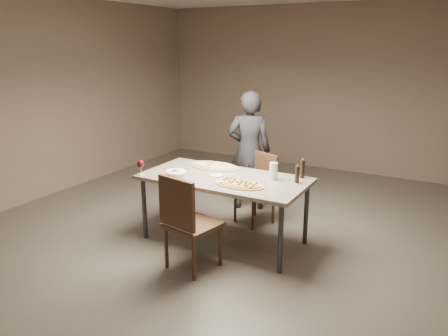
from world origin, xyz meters
The scene contains 14 objects.
room centered at (0.00, 0.00, 1.40)m, with size 7.00×7.00×7.00m.
dining_table centered at (0.00, 0.00, 0.69)m, with size 1.80×0.90×0.75m.
zucchini_pizza centered at (0.28, -0.18, 0.77)m, with size 0.53×0.29×0.05m.
ham_pizza centered at (-0.28, 0.28, 0.77)m, with size 0.62×0.35×0.04m.
bread_basket centered at (-0.43, -0.29, 0.80)m, with size 0.23×0.23×0.08m.
oil_dish centered at (-0.08, -0.02, 0.76)m, with size 0.14×0.14×0.02m.
pepper_mill_left centered at (0.76, 0.19, 0.84)m, with size 0.05×0.05×0.20m.
pepper_mill_right centered at (0.75, 0.38, 0.85)m, with size 0.06×0.06×0.22m.
carafe centered at (0.50, 0.18, 0.84)m, with size 0.09×0.09×0.18m.
wine_glass centered at (-0.83, -0.38, 0.87)m, with size 0.08×0.08×0.17m.
side_plate centered at (-0.47, 0.27, 0.76)m, with size 0.20×0.20×0.01m.
chair_near centered at (0.01, -0.76, 0.54)m, with size 0.54×0.54×0.97m.
chair_far centered at (0.10, 0.71, 0.48)m, with size 0.53×0.53×0.86m.
diner centered at (-0.22, 1.08, 0.79)m, with size 0.57×0.38×1.57m, color black.
Camera 1 is at (2.20, -3.94, 2.13)m, focal length 35.00 mm.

